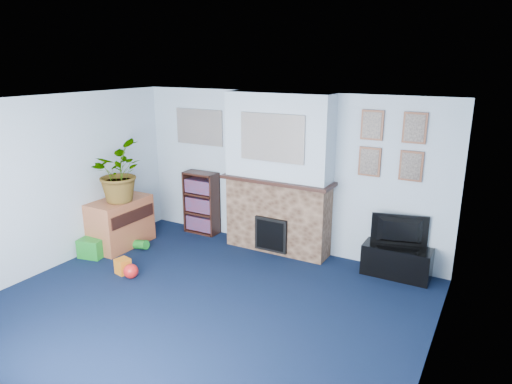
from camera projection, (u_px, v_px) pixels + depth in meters
The scene contains 26 objects.
floor at pixel (199, 310), 5.38m from camera, with size 5.00×4.50×0.01m, color black.
ceiling at pixel (191, 104), 4.72m from camera, with size 5.00×4.50×0.01m, color white.
wall_back at pixel (284, 172), 6.94m from camera, with size 5.00×0.04×2.40m, color silver.
wall_front at pixel (2, 305), 3.16m from camera, with size 5.00×0.04×2.40m, color silver.
wall_left at pixel (47, 185), 6.22m from camera, with size 0.04×4.50×2.40m, color silver.
wall_right at pixel (434, 259), 3.88m from camera, with size 0.04×4.50×2.40m, color silver.
chimney_breast at pixel (278, 176), 6.77m from camera, with size 1.72×0.50×2.40m.
collage_main at pixel (272, 138), 6.43m from camera, with size 1.00×0.03×0.68m, color gray.
collage_left at pixel (199, 127), 7.49m from camera, with size 0.90×0.03×0.58m, color gray.
portrait_tl at pixel (372, 125), 6.09m from camera, with size 0.30×0.03×0.40m, color brown.
portrait_tr at pixel (415, 128), 5.83m from camera, with size 0.30×0.03×0.40m, color brown.
portrait_bl at pixel (370, 162), 6.23m from camera, with size 0.30×0.03×0.40m, color brown.
portrait_br at pixel (411, 166), 5.97m from camera, with size 0.30×0.03×0.40m, color brown.
tv_stand at pixel (397, 260), 6.17m from camera, with size 0.90×0.38×0.42m, color black.
television at pixel (400, 231), 6.07m from camera, with size 0.74×0.10×0.43m, color black.
bookshelf at pixel (202, 204), 7.69m from camera, with size 0.58×0.28×1.05m.
sideboard at pixel (121, 224), 7.17m from camera, with size 0.54×0.97×0.76m, color #AC5B37.
potted_plant at pixel (116, 172), 6.87m from camera, with size 0.82×0.71×0.91m, color #26661E.
mantel_clock at pixel (274, 174), 6.74m from camera, with size 0.09×0.06×0.13m, color gold.
mantel_candle at pixel (291, 175), 6.61m from camera, with size 0.05×0.05×0.16m, color #B2BFC6.
mantel_teddy at pixel (246, 170), 6.97m from camera, with size 0.13×0.13×0.13m, color gray.
mantel_can at pixel (320, 180), 6.40m from camera, with size 0.06×0.06×0.12m, color orange.
green_crate at pixel (92, 248), 6.81m from camera, with size 0.35×0.28×0.28m, color #198C26.
toy_ball at pixel (131, 272), 6.14m from camera, with size 0.20×0.20×0.20m, color red.
toy_block at pixel (123, 266), 6.28m from camera, with size 0.17×0.17×0.21m, color orange.
toy_tube at pixel (139, 244), 7.11m from camera, with size 0.14×0.14×0.30m, color #198C26.
Camera 1 is at (2.92, -3.85, 2.83)m, focal length 32.00 mm.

